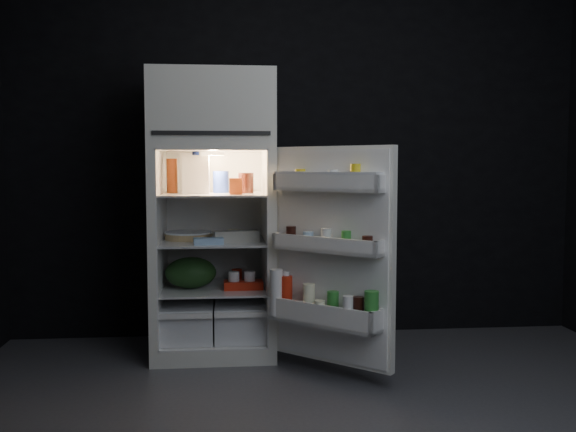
{
  "coord_description": "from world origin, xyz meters",
  "views": [
    {
      "loc": [
        -0.51,
        -2.81,
        1.21
      ],
      "look_at": [
        -0.14,
        1.0,
        0.9
      ],
      "focal_mm": 40.0,
      "sensor_mm": 36.0,
      "label": 1
    }
  ],
  "objects": [
    {
      "name": "floor",
      "position": [
        0.0,
        0.0,
        0.0
      ],
      "size": [
        4.0,
        3.4,
        0.0
      ],
      "primitive_type": "cube",
      "color": "#4B4B50",
      "rests_on": "ground"
    },
    {
      "name": "wall_back",
      "position": [
        0.0,
        1.7,
        1.35
      ],
      "size": [
        4.0,
        0.0,
        2.7
      ],
      "primitive_type": "cube",
      "color": "black",
      "rests_on": "ground"
    },
    {
      "name": "wall_front",
      "position": [
        0.0,
        -1.7,
        1.35
      ],
      "size": [
        4.0,
        0.0,
        2.7
      ],
      "primitive_type": "cube",
      "color": "black",
      "rests_on": "ground"
    },
    {
      "name": "refrigerator",
      "position": [
        -0.59,
        1.32,
        0.96
      ],
      "size": [
        0.76,
        0.71,
        1.78
      ],
      "color": "white",
      "rests_on": "ground"
    },
    {
      "name": "fridge_door",
      "position": [
        0.07,
        0.69,
        0.69
      ],
      "size": [
        0.66,
        0.62,
        1.22
      ],
      "color": "white",
      "rests_on": "ground"
    },
    {
      "name": "milk_jug",
      "position": [
        -0.69,
        1.28,
        1.15
      ],
      "size": [
        0.17,
        0.17,
        0.24
      ],
      "primitive_type": "cube",
      "rotation": [
        0.0,
        0.0,
        0.0
      ],
      "color": "white",
      "rests_on": "refrigerator"
    },
    {
      "name": "mayo_jar",
      "position": [
        -0.54,
        1.35,
        1.1
      ],
      "size": [
        0.12,
        0.12,
        0.14
      ],
      "primitive_type": "cylinder",
      "rotation": [
        0.0,
        0.0,
        -0.14
      ],
      "color": "#1C339C",
      "rests_on": "refrigerator"
    },
    {
      "name": "jam_jar",
      "position": [
        -0.38,
        1.27,
        1.09
      ],
      "size": [
        0.11,
        0.11,
        0.13
      ],
      "primitive_type": "cylinder",
      "rotation": [
        0.0,
        0.0,
        0.12
      ],
      "color": "black",
      "rests_on": "refrigerator"
    },
    {
      "name": "amber_bottle",
      "position": [
        -0.85,
        1.34,
        1.14
      ],
      "size": [
        0.09,
        0.09,
        0.22
      ],
      "primitive_type": "cylinder",
      "rotation": [
        0.0,
        0.0,
        -0.41
      ],
      "color": "#B7491D",
      "rests_on": "refrigerator"
    },
    {
      "name": "small_carton",
      "position": [
        -0.45,
        1.11,
        1.08
      ],
      "size": [
        0.08,
        0.06,
        0.1
      ],
      "primitive_type": "cube",
      "rotation": [
        0.0,
        0.0,
        -0.02
      ],
      "color": "#CF4B18",
      "rests_on": "refrigerator"
    },
    {
      "name": "egg_carton",
      "position": [
        -0.45,
        1.18,
        0.76
      ],
      "size": [
        0.3,
        0.15,
        0.07
      ],
      "primitive_type": "cube",
      "rotation": [
        0.0,
        0.0,
        0.18
      ],
      "color": "gray",
      "rests_on": "refrigerator"
    },
    {
      "name": "pie",
      "position": [
        -0.75,
        1.34,
        0.75
      ],
      "size": [
        0.33,
        0.33,
        0.04
      ],
      "primitive_type": "cylinder",
      "rotation": [
        0.0,
        0.0,
        -0.11
      ],
      "color": "tan",
      "rests_on": "refrigerator"
    },
    {
      "name": "flat_package",
      "position": [
        -0.61,
        1.07,
        0.75
      ],
      "size": [
        0.19,
        0.11,
        0.04
      ],
      "primitive_type": "cube",
      "rotation": [
        0.0,
        0.0,
        0.1
      ],
      "color": "#82A6C9",
      "rests_on": "refrigerator"
    },
    {
      "name": "wrapped_pkg",
      "position": [
        -0.44,
        1.44,
        0.75
      ],
      "size": [
        0.12,
        0.1,
        0.05
      ],
      "primitive_type": "cube",
      "rotation": [
        0.0,
        0.0,
        -0.11
      ],
      "color": "#F6F5C9",
      "rests_on": "refrigerator"
    },
    {
      "name": "produce_bag",
      "position": [
        -0.73,
        1.25,
        0.52
      ],
      "size": [
        0.39,
        0.36,
        0.2
      ],
      "primitive_type": "ellipsoid",
      "rotation": [
        0.0,
        0.0,
        -0.31
      ],
      "color": "#193815",
      "rests_on": "refrigerator"
    },
    {
      "name": "yogurt_tray",
      "position": [
        -0.4,
        1.19,
        0.45
      ],
      "size": [
        0.25,
        0.14,
        0.05
      ],
      "primitive_type": "cube",
      "rotation": [
        0.0,
        0.0,
        0.02
      ],
      "color": "red",
      "rests_on": "refrigerator"
    },
    {
      "name": "small_can_red",
      "position": [
        -0.44,
        1.41,
        0.47
      ],
      "size": [
        0.08,
        0.08,
        0.09
      ],
      "primitive_type": "cylinder",
      "rotation": [
        0.0,
        0.0,
        0.28
      ],
      "color": "red",
      "rests_on": "refrigerator"
    },
    {
      "name": "small_can_silver",
      "position": [
        -0.4,
        1.45,
        0.47
      ],
      "size": [
        0.08,
        0.08,
        0.09
      ],
      "primitive_type": "cylinder",
      "rotation": [
        0.0,
        0.0,
        0.18
      ],
      "color": "silver",
      "rests_on": "refrigerator"
    }
  ]
}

